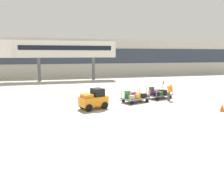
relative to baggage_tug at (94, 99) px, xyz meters
The scene contains 10 objects.
ground_plane 4.21m from the baggage_tug, ahead, with size 120.00×120.00×0.00m, color #B2ADA0.
apron_lead_line 7.90m from the baggage_tug, 67.23° to the left, with size 17.47×0.20×0.01m, color yellow.
terminal_building 26.24m from the baggage_tug, 80.89° to the left, with size 62.78×2.51×7.04m.
jet_bridge 20.41m from the baggage_tug, 97.90° to the left, with size 17.85×3.00×6.29m.
baggage_tug is the anchor object (origin of this frame).
baggage_cart_lead 4.13m from the baggage_tug, 19.92° to the left, with size 3.07×2.09×1.10m.
baggage_cart_middle 7.05m from the baggage_tug, 19.75° to the left, with size 3.07×2.09×1.14m.
baggage_handler 7.29m from the baggage_tug, ahead, with size 0.56×0.57×1.56m.
safety_cone_near 9.63m from the baggage_tug, 19.06° to the right, with size 0.36×0.36×0.55m, color #EA590F.
safety_cone_far 16.85m from the baggage_tug, 44.29° to the left, with size 0.36×0.36×0.55m, color orange.
Camera 1 is at (-6.83, -16.05, 4.19)m, focal length 34.77 mm.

